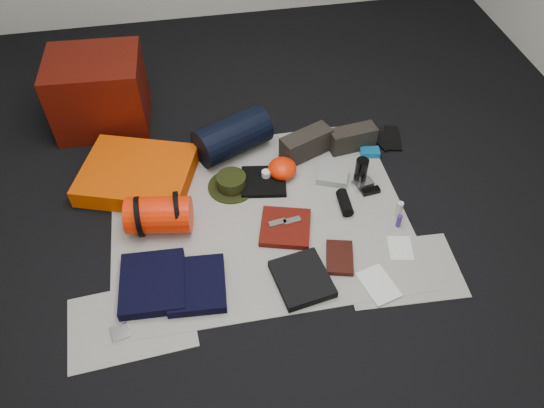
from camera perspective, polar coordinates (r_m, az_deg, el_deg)
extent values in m
cube|color=black|center=(2.94, -1.41, -1.31)|extent=(4.50, 4.50, 0.02)
cube|color=beige|center=(2.93, -1.41, -1.14)|extent=(1.60, 1.30, 0.01)
cube|color=beige|center=(2.63, -14.88, -12.20)|extent=(0.61, 0.44, 0.00)
cube|color=beige|center=(2.78, 13.81, -6.90)|extent=(0.60, 0.43, 0.00)
cube|color=#500D05|center=(3.55, -18.12, 11.37)|extent=(0.58, 0.50, 0.47)
cube|color=#ED4D02|center=(3.16, -14.28, 3.08)|extent=(0.74, 0.67, 0.11)
cylinder|color=#F92504|center=(2.85, -12.06, -1.18)|extent=(0.36, 0.25, 0.20)
cylinder|color=black|center=(2.86, -14.07, -1.34)|extent=(0.02, 0.22, 0.22)
cylinder|color=black|center=(2.84, -10.10, -0.80)|extent=(0.03, 0.22, 0.22)
cylinder|color=black|center=(3.23, -4.27, 7.27)|extent=(0.50, 0.40, 0.23)
cylinder|color=black|center=(3.08, -4.34, 1.91)|extent=(0.33, 0.33, 0.01)
cylinder|color=black|center=(3.05, -4.39, 2.45)|extent=(0.17, 0.17, 0.07)
cube|color=#282420|center=(3.23, 3.67, 6.43)|extent=(0.34, 0.23, 0.16)
cube|color=#282420|center=(3.31, 8.64, 6.99)|extent=(0.30, 0.14, 0.14)
cube|color=black|center=(3.46, 11.43, 7.07)|extent=(0.18, 0.28, 0.01)
cube|color=black|center=(3.47, 12.88, 6.92)|extent=(0.14, 0.25, 0.01)
cube|color=black|center=(2.68, -12.71, -8.30)|extent=(0.33, 0.37, 0.06)
cube|color=black|center=(2.64, -8.11, -8.61)|extent=(0.30, 0.34, 0.05)
cube|color=black|center=(2.64, 3.25, -8.04)|extent=(0.30, 0.33, 0.05)
cube|color=black|center=(3.08, -0.91, 2.44)|extent=(0.29, 0.28, 0.03)
cube|color=#5A1009|center=(2.84, 1.45, -2.54)|extent=(0.32, 0.32, 0.04)
ellipsoid|color=#F92504|center=(3.10, 1.12, 3.84)|extent=(0.22, 0.22, 0.11)
cube|color=gray|center=(3.12, 6.53, 2.94)|extent=(0.21, 0.19, 0.04)
cylinder|color=black|center=(3.07, 9.54, 3.40)|extent=(0.09, 0.09, 0.18)
cylinder|color=black|center=(2.97, 7.83, 0.14)|extent=(0.07, 0.17, 0.06)
cube|color=silver|center=(3.10, 9.72, 2.11)|extent=(0.12, 0.09, 0.04)
cube|color=#0E568C|center=(3.31, 10.47, 5.50)|extent=(0.13, 0.09, 0.04)
cylinder|color=#3D2475|center=(2.92, 13.50, -1.77)|extent=(0.03, 0.03, 0.08)
cylinder|color=beige|center=(2.96, 13.52, -0.58)|extent=(0.04, 0.04, 0.10)
cube|color=black|center=(2.75, 7.28, -5.74)|extent=(0.18, 0.23, 0.03)
cube|color=silver|center=(2.69, 11.36, -8.52)|extent=(0.19, 0.24, 0.01)
cube|color=silver|center=(2.86, 13.63, -4.62)|extent=(0.15, 0.18, 0.01)
cube|color=black|center=(3.08, 10.56, 1.39)|extent=(0.11, 0.06, 0.03)
cube|color=silver|center=(2.60, -16.03, -13.12)|extent=(0.10, 0.10, 0.01)
cylinder|color=white|center=(3.09, -0.64, 3.27)|extent=(0.05, 0.05, 0.04)
cube|color=silver|center=(2.83, 0.58, -2.04)|extent=(0.10, 0.05, 0.01)
cube|color=silver|center=(2.84, 2.17, -1.81)|extent=(0.10, 0.05, 0.01)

